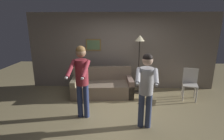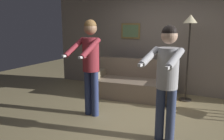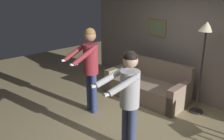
# 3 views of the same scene
# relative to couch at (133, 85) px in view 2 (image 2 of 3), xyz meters

# --- Properties ---
(ground_plane) EXTENTS (12.00, 12.00, 0.00)m
(ground_plane) POSITION_rel_couch_xyz_m (0.60, -1.27, -0.28)
(ground_plane) COLOR tan
(back_wall_assembly) EXTENTS (6.40, 0.09, 2.60)m
(back_wall_assembly) POSITION_rel_couch_xyz_m (0.59, 0.75, 1.02)
(back_wall_assembly) COLOR gray
(back_wall_assembly) RESTS_ON ground_plane
(couch) EXTENTS (1.97, 1.03, 0.87)m
(couch) POSITION_rel_couch_xyz_m (0.00, 0.00, 0.00)
(couch) COLOR gray
(couch) RESTS_ON ground_plane
(torchiere_lamp) EXTENTS (0.30, 0.30, 1.89)m
(torchiere_lamp) POSITION_rel_couch_xyz_m (1.16, 0.26, 1.26)
(torchiere_lamp) COLOR #332D28
(torchiere_lamp) RESTS_ON ground_plane
(person_standing_left) EXTENTS (0.47, 0.71, 1.77)m
(person_standing_left) POSITION_rel_couch_xyz_m (-0.33, -1.39, 0.80)
(person_standing_left) COLOR navy
(person_standing_left) RESTS_ON ground_plane
(person_standing_right) EXTENTS (0.49, 0.72, 1.67)m
(person_standing_right) POSITION_rel_couch_xyz_m (1.12, -1.75, 0.73)
(person_standing_right) COLOR #3B486E
(person_standing_right) RESTS_ON ground_plane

